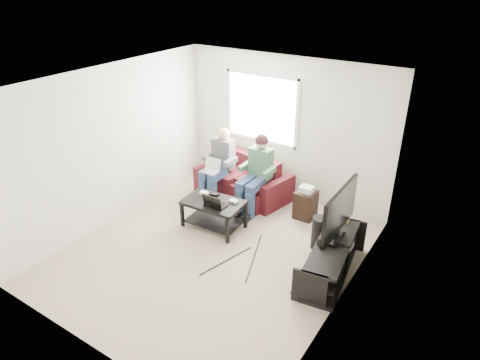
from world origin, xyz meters
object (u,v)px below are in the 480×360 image
object	(u,v)px
tv	(339,212)
end_table	(306,204)
sofa	(245,182)
coffee_table	(214,208)
subwoofer	(319,233)
tv_stand	(331,260)

from	to	relation	value
tv	end_table	bearing A→B (deg)	131.26
sofa	end_table	bearing A→B (deg)	-3.58
coffee_table	tv	size ratio (longest dim) A/B	0.92
subwoofer	coffee_table	bearing A→B (deg)	-166.90
sofa	tv	xyz separation A→B (m)	(2.25, -1.17, 0.68)
tv_stand	subwoofer	bearing A→B (deg)	129.63
coffee_table	end_table	size ratio (longest dim) A/B	1.69
tv_stand	subwoofer	distance (m)	0.63
sofa	tv_stand	size ratio (longest dim) A/B	1.12
coffee_table	tv	xyz separation A→B (m)	(2.10, 0.01, 0.61)
subwoofer	end_table	xyz separation A→B (m)	(-0.56, 0.71, 0.00)
tv_stand	subwoofer	xyz separation A→B (m)	(-0.40, 0.48, 0.04)
sofa	tv	world-z (taller)	tv
tv_stand	end_table	xyz separation A→B (m)	(-0.96, 1.19, 0.04)
coffee_table	end_table	world-z (taller)	end_table
subwoofer	sofa	bearing A→B (deg)	156.91
sofa	tv_stand	bearing A→B (deg)	-29.49
tv_stand	end_table	size ratio (longest dim) A/B	2.66
coffee_table	subwoofer	world-z (taller)	subwoofer
sofa	coffee_table	size ratio (longest dim) A/B	1.76
coffee_table	subwoofer	distance (m)	1.75
tv	end_table	size ratio (longest dim) A/B	1.84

